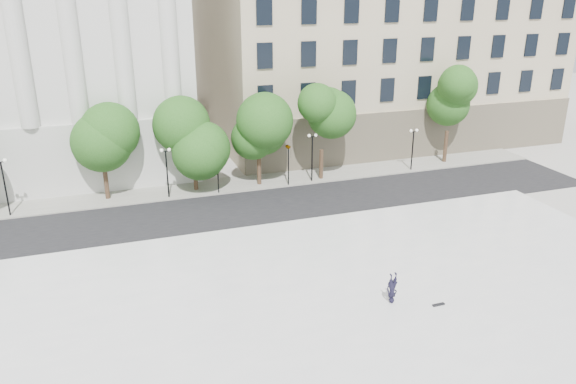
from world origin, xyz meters
name	(u,v)px	position (x,y,z in m)	size (l,w,h in m)	color
ground	(341,342)	(0.00, 0.00, 0.00)	(160.00, 160.00, 0.00)	beige
plaza	(319,307)	(0.00, 3.00, 0.23)	(44.00, 22.00, 0.45)	white
street	(247,210)	(0.00, 18.00, 0.01)	(60.00, 8.00, 0.02)	black
far_sidewalk	(229,185)	(0.00, 24.00, 0.06)	(60.00, 4.00, 0.12)	#9F9D93
building_west	(9,25)	(-17.00, 38.57, 12.89)	(31.50, 27.65, 25.60)	beige
building_east	(366,34)	(20.00, 38.91, 11.14)	(36.00, 26.15, 23.00)	#BDB290
traffic_light_west	(217,152)	(-1.26, 22.30, 3.63)	(0.35, 1.59, 4.14)	black
traffic_light_east	(288,144)	(4.90, 22.30, 3.73)	(0.85, 1.86, 4.23)	black
person_lying	(392,298)	(3.72, 1.81, 0.69)	(0.63, 0.41, 1.72)	black
skateboard	(439,305)	(5.94, 0.74, 0.49)	(0.70, 0.18, 0.07)	black
street_trees	(227,130)	(-0.08, 23.55, 5.05)	(45.74, 4.99, 7.87)	#382619
lamp_posts	(234,157)	(0.18, 22.60, 2.96)	(35.23, 0.28, 4.53)	black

